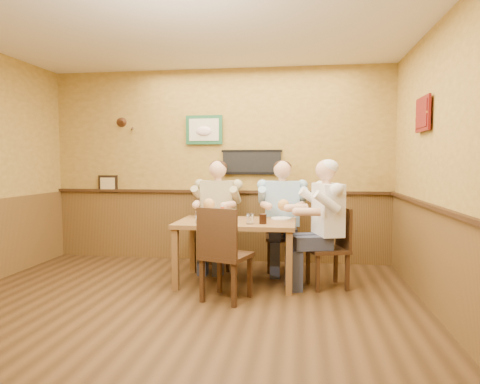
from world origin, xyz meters
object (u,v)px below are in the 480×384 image
at_px(chair_right_end, 327,248).
at_px(chair_near_side, 226,253).
at_px(chair_back_left, 219,235).
at_px(cola_tumbler, 263,219).
at_px(salt_shaker, 230,216).
at_px(water_glass_mid, 250,219).
at_px(water_glass_left, 199,217).
at_px(chair_back_right, 282,236).
at_px(diner_blue_polo, 282,221).
at_px(hot_sauce_bottle, 223,213).
at_px(pepper_shaker, 226,217).
at_px(diner_tan_shirt, 219,220).
at_px(diner_white_elder, 328,230).
at_px(dining_table, 236,229).

relative_size(chair_right_end, chair_near_side, 0.94).
relative_size(chair_back_left, cola_tumbler, 8.20).
xyz_separation_m(chair_near_side, salt_shaker, (-0.09, 0.75, 0.30)).
height_order(chair_right_end, water_glass_mid, chair_right_end).
bearing_deg(water_glass_mid, water_glass_left, -179.45).
xyz_separation_m(chair_back_left, chair_back_right, (0.86, 0.01, 0.00)).
relative_size(diner_blue_polo, hot_sauce_bottle, 7.20).
height_order(chair_back_left, pepper_shaker, chair_back_left).
distance_m(diner_tan_shirt, water_glass_mid, 1.05).
height_order(diner_white_elder, water_glass_mid, diner_white_elder).
xyz_separation_m(diner_blue_polo, hot_sauce_bottle, (-0.69, -0.64, 0.18)).
xyz_separation_m(chair_back_left, salt_shaker, (0.25, -0.56, 0.34)).
bearing_deg(dining_table, water_glass_left, -150.27).
distance_m(chair_back_right, diner_white_elder, 0.92).
bearing_deg(chair_back_right, water_glass_left, -139.96).
distance_m(chair_back_left, salt_shaker, 0.70).
bearing_deg(dining_table, cola_tumbler, -30.71).
distance_m(chair_back_right, cola_tumbler, 0.96).
bearing_deg(chair_right_end, diner_white_elder, 0.00).
distance_m(dining_table, chair_back_right, 0.87).
bearing_deg(water_glass_left, chair_near_side, -46.14).
xyz_separation_m(dining_table, pepper_shaker, (-0.13, -0.01, 0.14)).
height_order(diner_white_elder, pepper_shaker, diner_white_elder).
distance_m(diner_white_elder, cola_tumbler, 0.77).
relative_size(water_glass_mid, salt_shaker, 1.21).
height_order(diner_blue_polo, water_glass_left, diner_blue_polo).
xyz_separation_m(chair_right_end, chair_near_side, (-1.08, -0.61, 0.03)).
bearing_deg(chair_back_left, salt_shaker, -61.36).
height_order(dining_table, chair_right_end, chair_right_end).
relative_size(diner_blue_polo, diner_white_elder, 0.99).
xyz_separation_m(dining_table, diner_white_elder, (1.07, -0.03, 0.01)).
xyz_separation_m(dining_table, salt_shaker, (-0.10, 0.10, 0.14)).
relative_size(cola_tumbler, salt_shaker, 1.15).
relative_size(dining_table, chair_right_end, 1.51).
bearing_deg(hot_sauce_bottle, chair_back_left, 105.36).
relative_size(chair_right_end, water_glass_mid, 7.81).
xyz_separation_m(diner_white_elder, cola_tumbler, (-0.73, -0.17, 0.14)).
distance_m(hot_sauce_bottle, salt_shaker, 0.12).
height_order(chair_near_side, hot_sauce_bottle, chair_near_side).
bearing_deg(diner_white_elder, hot_sauce_bottle, -109.93).
distance_m(diner_white_elder, water_glass_left, 1.49).
distance_m(chair_back_right, diner_tan_shirt, 0.88).
bearing_deg(chair_back_left, diner_tan_shirt, 0.00).
bearing_deg(chair_back_left, diner_blue_polo, 4.99).
xyz_separation_m(chair_near_side, water_glass_mid, (0.20, 0.42, 0.31)).
bearing_deg(water_glass_left, diner_tan_shirt, 86.55).
bearing_deg(cola_tumbler, hot_sauce_bottle, 155.62).
height_order(chair_back_right, diner_white_elder, diner_white_elder).
relative_size(water_glass_left, hot_sauce_bottle, 0.72).
height_order(water_glass_left, salt_shaker, water_glass_left).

